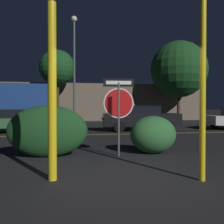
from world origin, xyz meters
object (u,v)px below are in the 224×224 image
at_px(passing_car_2, 14,121).
at_px(tree_0, 179,69).
at_px(stop_sign, 119,103).
at_px(yellow_pole_left, 52,92).
at_px(yellow_pole_right, 203,91).
at_px(delivery_truck, 10,104).
at_px(tree_2, 57,68).
at_px(passing_car_3, 141,118).
at_px(hedge_bush_3, 153,135).
at_px(street_lamp, 74,58).
at_px(hedge_bush_2, 48,131).

bearing_deg(passing_car_2, tree_0, 121.24).
bearing_deg(tree_0, stop_sign, -120.08).
height_order(yellow_pole_left, tree_0, tree_0).
relative_size(yellow_pole_left, yellow_pole_right, 1.00).
bearing_deg(delivery_truck, tree_2, -37.84).
relative_size(stop_sign, passing_car_3, 0.47).
height_order(passing_car_3, delivery_truck, delivery_truck).
bearing_deg(stop_sign, delivery_truck, 119.06).
bearing_deg(tree_2, stop_sign, -81.85).
height_order(tree_0, tree_2, tree_0).
distance_m(passing_car_2, tree_0, 16.62).
bearing_deg(yellow_pole_left, passing_car_2, 105.21).
height_order(yellow_pole_left, yellow_pole_right, yellow_pole_right).
height_order(stop_sign, passing_car_3, stop_sign).
bearing_deg(hedge_bush_3, tree_0, 62.59).
bearing_deg(street_lamp, yellow_pole_right, -81.74).
relative_size(delivery_truck, tree_2, 0.95).
relative_size(hedge_bush_2, passing_car_2, 0.51).
distance_m(hedge_bush_3, passing_car_2, 8.96).
bearing_deg(tree_0, passing_car_2, -147.64).
relative_size(yellow_pole_right, hedge_bush_3, 2.42).
relative_size(stop_sign, hedge_bush_2, 1.00).
distance_m(hedge_bush_2, hedge_bush_3, 3.06).
height_order(delivery_truck, tree_0, tree_0).
relative_size(yellow_pole_right, street_lamp, 0.42).
xyz_separation_m(hedge_bush_2, passing_car_2, (-2.32, 7.20, -0.07)).
bearing_deg(yellow_pole_right, tree_2, 100.22).
distance_m(yellow_pole_left, hedge_bush_3, 3.79).
distance_m(delivery_truck, street_lamp, 5.65).
distance_m(yellow_pole_left, street_lamp, 13.73).
distance_m(stop_sign, tree_2, 16.82).
bearing_deg(yellow_pole_left, hedge_bush_2, 96.44).
height_order(street_lamp, tree_2, street_lamp).
bearing_deg(stop_sign, yellow_pole_right, -63.11).
bearing_deg(yellow_pole_right, passing_car_3, 79.80).
bearing_deg(tree_2, hedge_bush_2, -88.62).
height_order(stop_sign, hedge_bush_3, stop_sign).
bearing_deg(street_lamp, hedge_bush_2, -95.20).
relative_size(passing_car_2, passing_car_3, 0.94).
bearing_deg(yellow_pole_left, street_lamp, 86.78).
bearing_deg(tree_2, yellow_pole_right, -79.78).
relative_size(yellow_pole_left, passing_car_3, 0.72).
relative_size(yellow_pole_left, street_lamp, 0.42).
bearing_deg(hedge_bush_3, stop_sign, -166.70).
distance_m(yellow_pole_left, hedge_bush_2, 2.48).
height_order(passing_car_2, passing_car_3, passing_car_3).
distance_m(yellow_pole_right, passing_car_2, 11.38).
xyz_separation_m(yellow_pole_left, hedge_bush_2, (-0.26, 2.27, -0.95)).
height_order(passing_car_3, tree_2, tree_2).
height_order(passing_car_2, street_lamp, street_lamp).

